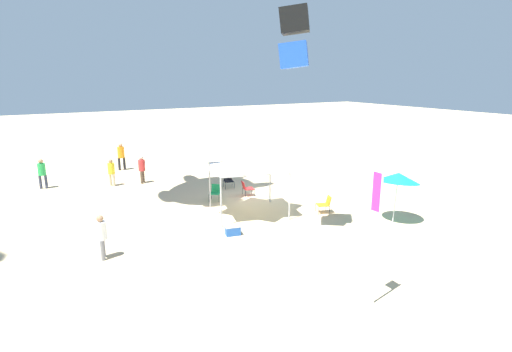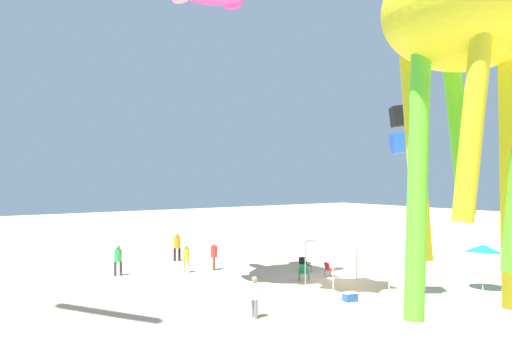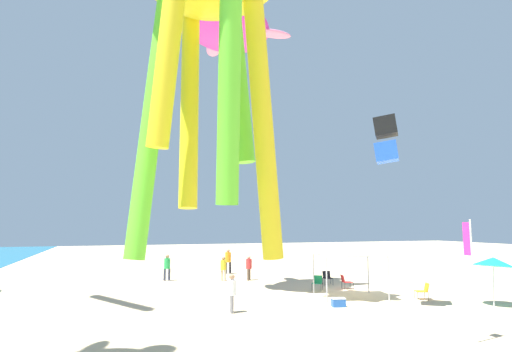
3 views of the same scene
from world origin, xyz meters
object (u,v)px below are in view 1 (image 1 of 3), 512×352
(canopy_tent, at_px, (248,163))
(person_watching_sky, at_px, (142,167))
(folding_chair_right_of_tent, at_px, (247,187))
(person_beachcomber, at_px, (121,154))
(person_near_umbrella, at_px, (101,233))
(folding_chair_left_of_tent, at_px, (325,203))
(person_far_stroller, at_px, (111,170))
(beach_umbrella, at_px, (398,177))
(cooler_box, at_px, (233,230))
(person_by_tent, at_px, (42,171))
(folding_chair_facing_ocean, at_px, (215,191))
(banner_flag, at_px, (378,225))
(kite_box_black, at_px, (294,38))
(folding_chair_near_cooler, at_px, (228,179))

(canopy_tent, distance_m, person_watching_sky, 8.69)
(folding_chair_right_of_tent, xyz_separation_m, person_beachcomber, (9.75, 4.55, 0.65))
(folding_chair_right_of_tent, bearing_deg, person_near_umbrella, 128.19)
(folding_chair_right_of_tent, height_order, person_beachcomber, person_beachcomber)
(folding_chair_left_of_tent, bearing_deg, person_far_stroller, -120.88)
(beach_umbrella, distance_m, person_beachcomber, 18.57)
(person_far_stroller, bearing_deg, cooler_box, -17.14)
(canopy_tent, distance_m, folding_chair_left_of_tent, 4.18)
(person_watching_sky, xyz_separation_m, person_beachcomber, (4.22, 0.34, 0.13))
(person_by_tent, bearing_deg, folding_chair_right_of_tent, 163.34)
(folding_chair_facing_ocean, distance_m, folding_chair_left_of_tent, 5.78)
(banner_flag, xyz_separation_m, person_watching_sky, (16.68, 2.31, -1.37))
(folding_chair_left_of_tent, distance_m, kite_box_black, 8.06)
(canopy_tent, xyz_separation_m, folding_chair_left_of_tent, (-1.77, -3.22, -1.98))
(folding_chair_right_of_tent, bearing_deg, person_watching_sky, 47.71)
(banner_flag, height_order, person_by_tent, banner_flag)
(person_watching_sky, bearing_deg, folding_chair_left_of_tent, -113.77)
(folding_chair_near_cooler, height_order, kite_box_black, kite_box_black)
(beach_umbrella, relative_size, folding_chair_facing_ocean, 2.90)
(folding_chair_near_cooler, bearing_deg, person_near_umbrella, -129.06)
(beach_umbrella, distance_m, person_watching_sky, 14.78)
(person_near_umbrella, height_order, person_watching_sky, person_watching_sky)
(banner_flag, xyz_separation_m, person_near_umbrella, (6.86, 6.25, -1.40))
(kite_box_black, bearing_deg, beach_umbrella, -59.57)
(folding_chair_near_cooler, height_order, person_watching_sky, person_watching_sky)
(folding_chair_left_of_tent, relative_size, person_watching_sky, 0.48)
(banner_flag, bearing_deg, person_beachcomber, 7.23)
(folding_chair_facing_ocean, bearing_deg, folding_chair_left_of_tent, -13.02)
(cooler_box, bearing_deg, person_by_tent, 28.61)
(banner_flag, bearing_deg, folding_chair_near_cooler, -7.74)
(folding_chair_left_of_tent, bearing_deg, person_by_tent, -113.90)
(folding_chair_facing_ocean, relative_size, cooler_box, 1.19)
(cooler_box, xyz_separation_m, kite_box_black, (-1.38, -1.91, 7.49))
(folding_chair_facing_ocean, relative_size, kite_box_black, 0.37)
(person_near_umbrella, bearing_deg, cooler_box, 98.92)
(person_near_umbrella, bearing_deg, person_far_stroller, -179.94)
(person_far_stroller, bearing_deg, folding_chair_facing_ocean, 4.35)
(person_by_tent, relative_size, kite_box_black, 0.80)
(cooler_box, bearing_deg, person_near_umbrella, 86.49)
(folding_chair_near_cooler, height_order, person_near_umbrella, person_near_umbrella)
(beach_umbrella, distance_m, banner_flag, 7.37)
(folding_chair_near_cooler, relative_size, person_near_umbrella, 0.50)
(cooler_box, relative_size, person_beachcomber, 0.36)
(folding_chair_facing_ocean, bearing_deg, banner_flag, -53.45)
(canopy_tent, distance_m, person_far_stroller, 9.61)
(folding_chair_facing_ocean, xyz_separation_m, person_watching_sky, (5.38, 2.44, 0.52))
(folding_chair_near_cooler, bearing_deg, person_far_stroller, 160.38)
(folding_chair_facing_ocean, bearing_deg, cooler_box, -68.82)
(banner_flag, bearing_deg, folding_chair_left_of_tent, -29.18)
(kite_box_black, bearing_deg, folding_chair_near_cooler, 30.70)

